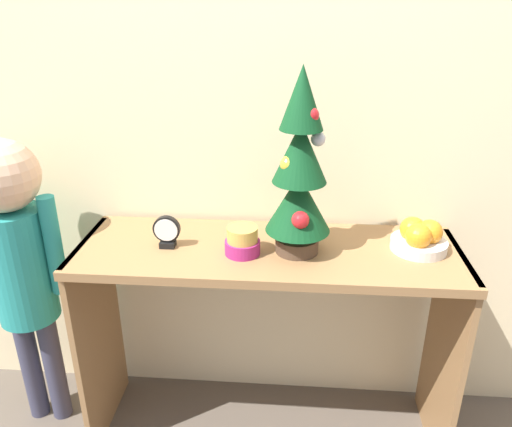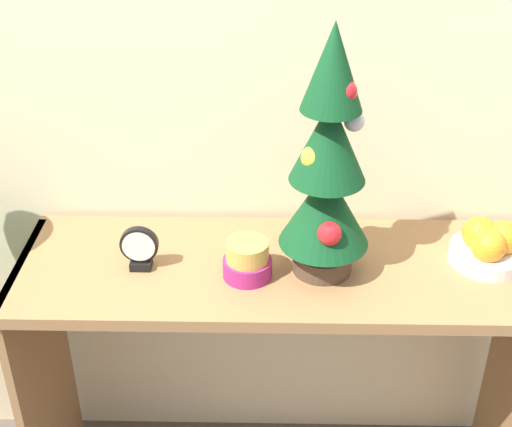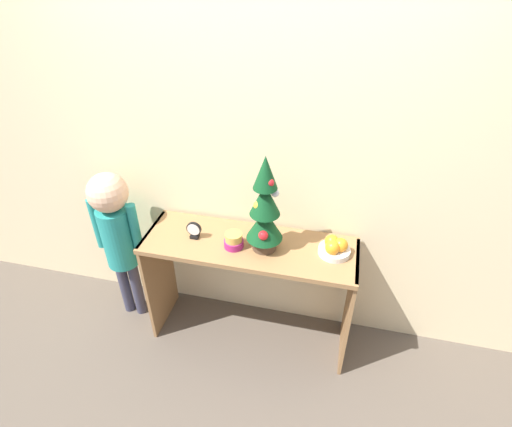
# 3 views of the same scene
# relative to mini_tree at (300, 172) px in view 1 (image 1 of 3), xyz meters

# --- Properties ---
(back_wall) EXTENTS (7.00, 0.05, 2.50)m
(back_wall) POSITION_rel_mini_tree_xyz_m (-0.10, 0.27, 0.18)
(back_wall) COLOR beige
(back_wall) RESTS_ON ground_plane
(console_table) EXTENTS (1.28, 0.43, 0.80)m
(console_table) POSITION_rel_mini_tree_xyz_m (-0.10, 0.01, -0.45)
(console_table) COLOR olive
(console_table) RESTS_ON ground_plane
(mini_tree) EXTENTS (0.21, 0.21, 0.59)m
(mini_tree) POSITION_rel_mini_tree_xyz_m (0.00, 0.00, 0.00)
(mini_tree) COLOR #4C3828
(mini_tree) RESTS_ON console_table
(fruit_bowl) EXTENTS (0.18, 0.18, 0.10)m
(fruit_bowl) POSITION_rel_mini_tree_xyz_m (0.40, 0.04, -0.23)
(fruit_bowl) COLOR silver
(fruit_bowl) RESTS_ON console_table
(singing_bowl) EXTENTS (0.11, 0.11, 0.09)m
(singing_bowl) POSITION_rel_mini_tree_xyz_m (-0.18, -0.03, -0.23)
(singing_bowl) COLOR #9E2366
(singing_bowl) RESTS_ON console_table
(desk_clock) EXTENTS (0.09, 0.04, 0.11)m
(desk_clock) POSITION_rel_mini_tree_xyz_m (-0.43, -0.00, -0.22)
(desk_clock) COLOR black
(desk_clock) RESTS_ON console_table
(child_figure) EXTENTS (0.33, 0.25, 1.15)m
(child_figure) POSITION_rel_mini_tree_xyz_m (-0.97, 0.02, -0.31)
(child_figure) COLOR #38384C
(child_figure) RESTS_ON ground_plane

